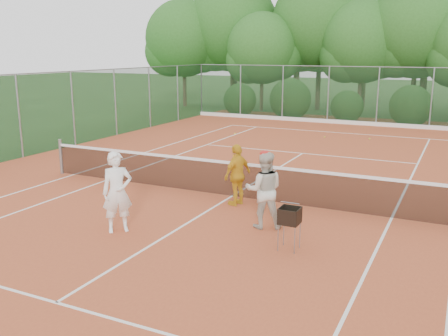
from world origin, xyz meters
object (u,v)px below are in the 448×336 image
Objects in this scene: player_white at (117,192)px; ball_hopper at (290,217)px; player_yellow at (237,175)px; player_center_grp at (264,190)px.

player_white reaches higher than ball_hopper.
player_center_grp is at bearing 60.29° from player_yellow.
player_white is 3.23m from player_yellow.
player_white reaches higher than player_center_grp.
player_white is at bearing -11.26° from player_yellow.
ball_hopper is at bearing -35.66° from player_white.
ball_hopper is (3.64, 0.62, -0.19)m from player_white.
player_yellow is at bearing 16.85° from player_white.
player_yellow is 1.81× the size of ball_hopper.
player_center_grp is 1.75m from player_yellow.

